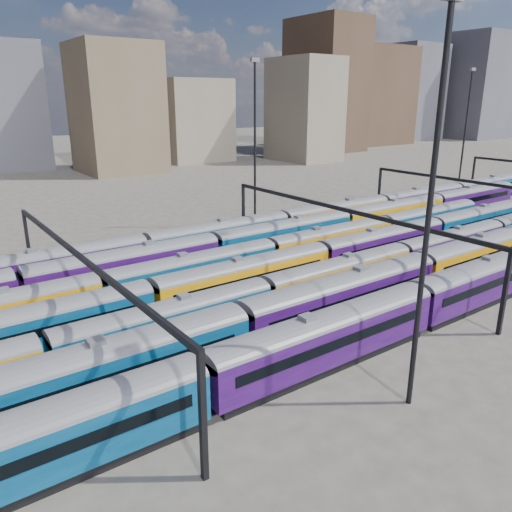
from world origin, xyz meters
TOP-DOWN VIEW (x-y plane):
  - ground at (0.00, 0.00)m, footprint 500.00×500.00m
  - rake_0 at (-6.26, -15.00)m, footprint 109.09×3.19m
  - rake_1 at (11.95, -10.00)m, footprint 136.24×3.32m
  - rake_2 at (-4.75, -5.00)m, footprint 118.00×2.88m
  - rake_3 at (7.11, 0.00)m, footprint 125.97×3.07m
  - rake_4 at (-16.87, 5.00)m, footprint 121.79×2.97m
  - rake_5 at (9.80, 10.00)m, footprint 109.48×3.21m
  - rake_6 at (13.53, 15.00)m, footprint 127.90×3.12m
  - gantry_1 at (-20.00, 0.00)m, footprint 0.35×40.35m
  - gantry_2 at (10.00, 0.00)m, footprint 0.35×40.35m
  - gantry_3 at (40.00, 0.00)m, footprint 0.35×40.35m
  - mast_2 at (-5.00, -22.00)m, footprint 1.40×0.50m
  - mast_3 at (15.00, 24.00)m, footprint 1.40×0.50m
  - mast_5 at (65.00, 20.00)m, footprint 1.40×0.50m
  - skyline at (104.75, 105.73)m, footprint 399.22×60.48m

SIDE VIEW (x-z plane):
  - ground at x=0.00m, z-range 0.00..0.00m
  - rake_2 at x=-4.75m, z-range 0.12..4.96m
  - rake_4 at x=-16.87m, z-range 0.13..5.12m
  - rake_3 at x=7.11m, z-range 0.13..5.30m
  - rake_6 at x=13.53m, z-range 0.13..5.39m
  - rake_0 at x=-6.26m, z-range 0.14..5.52m
  - rake_5 at x=9.80m, z-range 0.14..5.54m
  - rake_1 at x=11.95m, z-range 0.14..5.75m
  - gantry_1 at x=-20.00m, z-range 2.78..10.80m
  - gantry_2 at x=10.00m, z-range 2.78..10.80m
  - gantry_3 at x=40.00m, z-range 2.78..10.80m
  - mast_2 at x=-5.00m, z-range 1.17..26.77m
  - mast_3 at x=15.00m, z-range 1.17..26.77m
  - mast_5 at x=65.00m, z-range 1.17..26.77m
  - skyline at x=104.75m, z-range -4.18..45.85m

